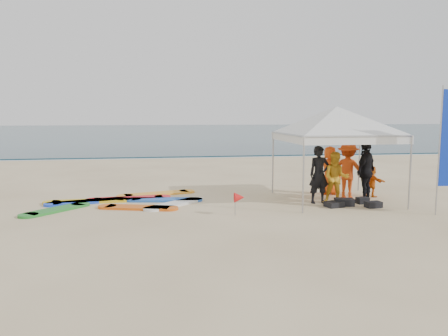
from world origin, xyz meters
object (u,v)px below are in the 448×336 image
person_black_a (319,175)px  person_orange_a (348,170)px  person_black_b (366,171)px  marker_pennant (239,198)px  person_orange_b (330,170)px  person_yellow (336,178)px  surfboard_spread (126,201)px  person_seated (372,181)px  canopy_tent (337,107)px

person_black_a → person_orange_a: person_orange_a is taller
person_black_b → marker_pennant: (-4.31, -1.26, -0.48)m
person_black_b → person_orange_b: 1.52m
person_yellow → person_black_a: bearing=-178.3°
person_yellow → surfboard_spread: (-6.46, 1.19, -0.77)m
person_orange_a → person_orange_b: (-0.33, 0.73, -0.09)m
person_black_a → person_seated: 2.34m
person_black_a → person_orange_b: size_ratio=1.07×
canopy_tent → person_orange_a: bearing=28.5°
person_yellow → person_orange_a: (0.77, 0.85, 0.12)m
person_orange_a → canopy_tent: bearing=62.8°
canopy_tent → person_orange_b: bearing=76.2°
person_orange_a → person_seated: (0.92, 0.12, -0.41)m
person_black_b → marker_pennant: 4.52m
person_black_b → person_seated: person_black_b is taller
canopy_tent → surfboard_spread: 7.30m
person_seated → marker_pennant: 5.33m
person_black_a → surfboard_spread: (-5.98, 1.01, -0.86)m
person_orange_a → canopy_tent: canopy_tent is taller
person_yellow → person_orange_b: size_ratio=0.97×
person_yellow → person_orange_a: size_ratio=0.87×
canopy_tent → marker_pennant: size_ratio=7.15×
person_black_b → marker_pennant: bearing=-24.4°
person_black_b → person_seated: size_ratio=1.88×
marker_pennant → surfboard_spread: 3.96m
person_orange_a → surfboard_spread: size_ratio=0.37×
person_black_a → person_seated: bearing=17.5°
person_orange_b → person_seated: size_ratio=1.61×
person_orange_b → person_seated: (1.25, -0.61, -0.32)m
person_orange_a → surfboard_spread: person_orange_a is taller
person_seated → surfboard_spread: 8.17m
person_black_a → person_black_b: bearing=-1.6°
person_orange_b → person_seated: person_orange_b is taller
person_black_a → person_orange_a: size_ratio=0.96×
person_seated → canopy_tent: bearing=88.1°
person_black_b → person_orange_b: (-0.63, 1.38, -0.14)m
marker_pennant → surfboard_spread: marker_pennant is taller
person_black_a → canopy_tent: (0.66, 0.35, 2.10)m
person_seated → surfboard_spread: bearing=70.4°
person_yellow → person_orange_a: 1.15m
person_orange_a → person_orange_b: bearing=-31.5°
person_orange_b → person_black_b: bearing=128.4°
person_black_a → person_yellow: (0.48, -0.18, -0.09)m
person_orange_a → surfboard_spread: bearing=31.6°
person_orange_a → person_orange_b: person_orange_a is taller
canopy_tent → marker_pennant: canopy_tent is taller
person_black_a → person_orange_b: bearing=54.3°
person_black_a → canopy_tent: bearing=25.5°
person_orange_a → canopy_tent: (-0.59, -0.32, 2.07)m
person_black_a → surfboard_spread: bearing=168.0°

